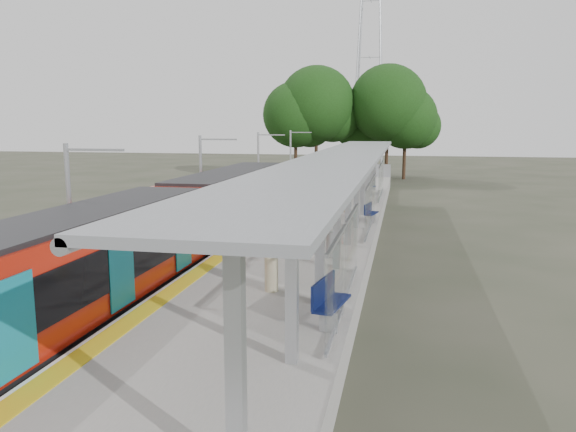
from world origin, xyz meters
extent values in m
cube|color=#59544C|center=(-4.50, 20.00, 0.12)|extent=(3.00, 70.00, 0.24)
cube|color=gray|center=(0.00, 20.00, 0.50)|extent=(6.00, 50.00, 1.00)
cube|color=gold|center=(-2.55, 20.00, 1.01)|extent=(0.60, 50.00, 0.02)
cube|color=#9EA0A5|center=(0.00, 44.95, 1.60)|extent=(6.00, 0.10, 1.20)
cube|color=black|center=(-4.50, 4.37, 0.65)|extent=(2.50, 13.50, 0.70)
cube|color=#AA1B0C|center=(-4.50, 4.37, 2.25)|extent=(2.65, 13.50, 2.50)
cube|color=black|center=(-4.50, 4.37, 2.30)|extent=(2.72, 12.96, 1.20)
cube|color=black|center=(-4.50, 4.37, 3.55)|extent=(2.40, 12.82, 0.15)
cube|color=#0C697B|center=(-3.14, 4.37, 2.10)|extent=(0.04, 1.30, 2.00)
cube|color=black|center=(-4.50, 18.47, 0.65)|extent=(2.50, 13.50, 0.70)
cube|color=#AA1B0C|center=(-4.50, 18.47, 2.25)|extent=(2.65, 13.50, 2.50)
cube|color=black|center=(-4.50, 18.47, 2.30)|extent=(2.72, 12.96, 1.20)
cube|color=black|center=(-4.50, 18.47, 3.55)|extent=(2.40, 12.83, 0.15)
cube|color=#0C697B|center=(-3.14, 18.47, 2.10)|extent=(0.04, 1.30, 2.00)
cylinder|color=black|center=(-4.50, 13.75, 0.35)|extent=(2.20, 0.70, 0.70)
cube|color=black|center=(-4.50, 11.42, 2.00)|extent=(2.30, 0.80, 2.40)
cube|color=#9EA0A5|center=(2.00, -2.00, 2.75)|extent=(0.25, 0.25, 3.50)
cube|color=#9EA0A5|center=(2.00, 2.00, 2.75)|extent=(0.25, 0.25, 3.50)
cube|color=#9EA0A5|center=(2.00, 6.00, 2.75)|extent=(0.25, 0.25, 3.50)
cube|color=#9EA0A5|center=(2.00, 10.00, 2.75)|extent=(0.25, 0.25, 3.50)
cube|color=#9EA0A5|center=(2.00, 14.00, 2.75)|extent=(0.25, 0.25, 3.50)
cube|color=#9EA0A5|center=(2.00, 18.00, 2.75)|extent=(0.25, 0.25, 3.50)
cube|color=#9EA0A5|center=(2.00, 22.00, 2.75)|extent=(0.25, 0.25, 3.50)
cube|color=#9EA0A5|center=(2.00, 26.00, 2.75)|extent=(0.25, 0.25, 3.50)
cube|color=#9EA0A5|center=(2.00, 30.00, 2.75)|extent=(0.25, 0.25, 3.50)
cube|color=#9EA0A5|center=(2.00, 34.00, 2.75)|extent=(0.25, 0.25, 3.50)
cube|color=gray|center=(1.60, 16.00, 4.58)|extent=(3.20, 38.00, 0.16)
cylinder|color=#9EA0A5|center=(0.05, 16.00, 4.50)|extent=(0.24, 38.00, 0.24)
cube|color=silver|center=(2.70, 4.00, 2.20)|extent=(0.05, 3.70, 2.20)
cube|color=silver|center=(2.70, 8.00, 2.20)|extent=(0.05, 3.70, 2.20)
cube|color=silver|center=(2.70, 16.00, 2.20)|extent=(0.05, 3.70, 2.20)
cube|color=silver|center=(2.70, 20.00, 2.20)|extent=(0.05, 3.70, 2.20)
cube|color=silver|center=(2.70, 28.00, 2.20)|extent=(0.05, 3.70, 2.20)
cube|color=silver|center=(2.70, 32.00, 2.20)|extent=(0.05, 3.70, 2.20)
cylinder|color=#382316|center=(-7.36, 51.06, 2.32)|extent=(0.36, 0.36, 4.64)
sphere|color=#194513|center=(-7.36, 51.06, 6.97)|extent=(7.06, 7.06, 7.06)
cylinder|color=#382316|center=(-5.19, 51.61, 2.69)|extent=(0.36, 0.36, 5.39)
sphere|color=#194513|center=(-5.19, 51.61, 8.08)|extent=(8.19, 8.19, 8.19)
cylinder|color=#382316|center=(-1.00, 56.51, 2.06)|extent=(0.36, 0.36, 4.12)
sphere|color=#194513|center=(-1.00, 56.51, 6.18)|extent=(6.26, 6.26, 6.26)
cylinder|color=#382316|center=(2.33, 52.98, 2.73)|extent=(0.36, 0.36, 5.45)
sphere|color=#194513|center=(2.33, 52.98, 8.18)|extent=(8.28, 8.28, 8.28)
cylinder|color=#382316|center=(4.23, 53.43, 2.22)|extent=(0.36, 0.36, 4.44)
sphere|color=#194513|center=(4.23, 53.43, 6.66)|extent=(6.74, 6.74, 6.74)
cylinder|color=#9EA0A5|center=(-6.30, 7.00, 2.70)|extent=(0.16, 0.16, 5.40)
cube|color=#9EA0A5|center=(-5.30, 7.00, 5.20)|extent=(2.00, 0.08, 0.08)
cylinder|color=#9EA0A5|center=(-6.30, 19.00, 2.70)|extent=(0.16, 0.16, 5.40)
cube|color=#9EA0A5|center=(-5.30, 19.00, 5.20)|extent=(2.00, 0.08, 0.08)
cylinder|color=#9EA0A5|center=(-6.30, 31.00, 2.70)|extent=(0.16, 0.16, 5.40)
cube|color=#9EA0A5|center=(-5.30, 31.00, 5.20)|extent=(2.00, 0.08, 0.08)
cylinder|color=#9EA0A5|center=(-6.30, 43.00, 2.70)|extent=(0.16, 0.16, 5.40)
cube|color=#9EA0A5|center=(-5.30, 43.00, 5.20)|extent=(2.00, 0.08, 0.08)
cube|color=#0F194C|center=(2.54, 4.53, 1.51)|extent=(0.81, 1.77, 0.07)
cube|color=#0F194C|center=(2.31, 4.53, 1.86)|extent=(0.38, 1.69, 0.63)
cube|color=#9EA0A5|center=(2.54, 3.85, 1.25)|extent=(0.46, 0.15, 0.50)
cube|color=#9EA0A5|center=(2.54, 5.21, 1.25)|extent=(0.46, 0.15, 0.50)
cube|color=#0F194C|center=(2.64, 19.88, 1.42)|extent=(0.69, 1.45, 0.06)
cube|color=#0F194C|center=(2.46, 19.88, 1.70)|extent=(0.33, 1.38, 0.51)
cube|color=#9EA0A5|center=(2.64, 19.32, 1.20)|extent=(0.38, 0.13, 0.41)
cube|color=#9EA0A5|center=(2.64, 20.44, 1.20)|extent=(0.38, 0.13, 0.41)
cube|color=#0F194C|center=(1.75, 31.93, 1.45)|extent=(1.01, 1.57, 0.06)
cube|color=#0F194C|center=(1.55, 31.93, 1.75)|extent=(0.64, 1.41, 0.55)
cube|color=#9EA0A5|center=(1.75, 31.33, 1.22)|extent=(0.39, 0.21, 0.44)
cube|color=#9EA0A5|center=(1.75, 32.54, 1.22)|extent=(0.39, 0.21, 0.44)
cylinder|color=beige|center=(0.39, 6.90, 1.77)|extent=(0.41, 0.41, 1.53)
cube|color=red|center=(0.39, 6.90, 2.69)|extent=(0.36, 0.14, 0.26)
cylinder|color=beige|center=(0.97, 22.91, 1.73)|extent=(0.39, 0.39, 1.45)
cube|color=red|center=(0.97, 22.91, 2.60)|extent=(0.34, 0.17, 0.24)
cylinder|color=#9EA0A5|center=(1.62, 11.68, 1.48)|extent=(0.49, 0.49, 0.97)
camera|label=1|loc=(4.20, -9.06, 6.01)|focal=35.00mm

